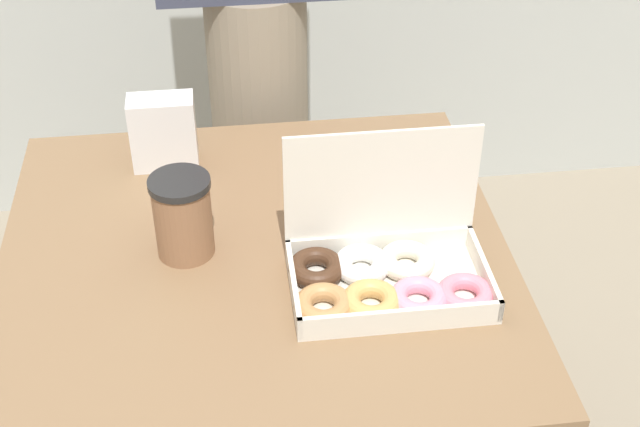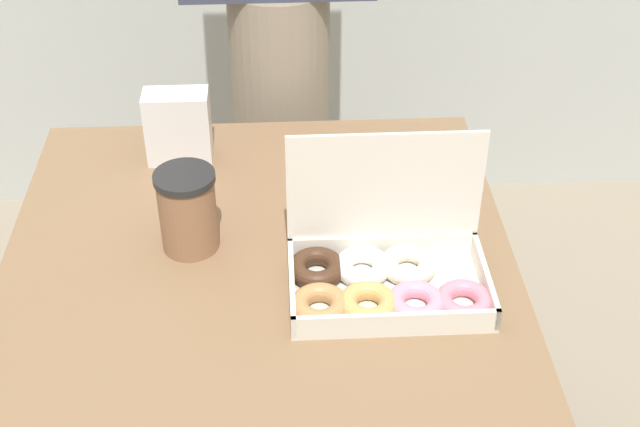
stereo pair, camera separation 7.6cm
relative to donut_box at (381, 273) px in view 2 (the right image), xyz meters
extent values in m
cube|color=brown|center=(-0.19, 0.11, -0.40)|extent=(0.84, 0.82, 0.74)
cube|color=silver|center=(0.01, -0.01, -0.03)|extent=(0.31, 0.19, 0.01)
cube|color=silver|center=(-0.14, -0.01, -0.01)|extent=(0.01, 0.19, 0.04)
cube|color=silver|center=(0.16, -0.01, -0.01)|extent=(0.01, 0.19, 0.04)
cube|color=silver|center=(0.01, -0.10, -0.01)|extent=(0.31, 0.01, 0.04)
cube|color=silver|center=(0.01, 0.08, -0.01)|extent=(0.31, 0.01, 0.04)
cube|color=silver|center=(0.01, 0.09, 0.10)|extent=(0.31, 0.01, 0.19)
torus|color=#B27F4C|center=(-0.10, -0.05, -0.01)|extent=(0.13, 0.13, 0.03)
torus|color=#422819|center=(-0.10, 0.03, -0.01)|extent=(0.12, 0.12, 0.03)
torus|color=tan|center=(-0.02, -0.05, -0.01)|extent=(0.13, 0.13, 0.03)
torus|color=white|center=(-0.02, 0.03, -0.01)|extent=(0.12, 0.12, 0.03)
torus|color=pink|center=(0.05, -0.05, -0.01)|extent=(0.11, 0.11, 0.03)
torus|color=silver|center=(0.05, 0.03, -0.01)|extent=(0.13, 0.13, 0.03)
torus|color=pink|center=(0.12, -0.05, -0.01)|extent=(0.12, 0.12, 0.03)
cylinder|color=#8C6042|center=(-0.30, 0.13, 0.03)|extent=(0.09, 0.09, 0.13)
cylinder|color=black|center=(-0.30, 0.13, 0.10)|extent=(0.10, 0.10, 0.01)
cube|color=silver|center=(-0.34, 0.40, 0.04)|extent=(0.12, 0.06, 0.14)
cylinder|color=gray|center=(-0.14, 0.71, -0.30)|extent=(0.22, 0.22, 0.95)
camera|label=1|loc=(-0.22, -1.03, 0.89)|focal=50.00mm
camera|label=2|loc=(-0.15, -1.04, 0.89)|focal=50.00mm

